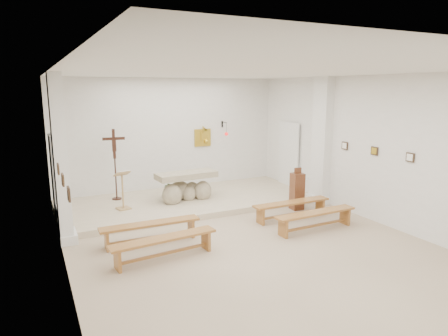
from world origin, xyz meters
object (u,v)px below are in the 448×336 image
bench_left_front (151,228)px  bench_left_second (164,243)px  altar (186,188)px  bench_right_second (316,216)px  donation_pedestal (297,191)px  lectern (123,190)px  crucifix_stand (115,159)px  bench_right_front (292,206)px

bench_left_front → bench_left_second: 0.93m
altar → bench_right_second: 3.73m
bench_left_front → bench_left_second: bearing=-88.9°
donation_pedestal → bench_right_second: bearing=-106.4°
lectern → bench_left_front: size_ratio=0.49×
altar → lectern: 1.76m
bench_left_second → bench_right_second: 3.58m
lectern → crucifix_stand: 1.19m
lectern → bench_left_front: lectern is taller
donation_pedestal → bench_left_front: bearing=-166.7°
lectern → crucifix_stand: size_ratio=0.52×
altar → bench_right_second: altar is taller
bench_left_second → donation_pedestal: bearing=14.4°
altar → bench_left_second: 3.60m
altar → lectern: bearing=-179.9°
bench_right_front → crucifix_stand: bearing=138.7°
donation_pedestal → bench_right_second: size_ratio=0.54×
lectern → bench_right_front: bearing=-42.5°
bench_right_front → bench_right_second: same height
lectern → bench_left_front: (0.09, -2.15, -0.33)m
altar → bench_left_front: size_ratio=0.81×
lectern → bench_left_second: size_ratio=0.49×
donation_pedestal → bench_left_front: size_ratio=0.54×
bench_left_front → bench_right_front: (3.58, -0.00, 0.00)m
crucifix_stand → bench_right_second: 5.56m
altar → donation_pedestal: size_ratio=1.49×
crucifix_stand → donation_pedestal: (4.24, -2.57, -0.78)m
bench_right_front → bench_right_second: size_ratio=1.00×
bench_right_front → bench_left_second: (-3.58, -0.93, 0.00)m
altar → bench_right_front: 2.98m
crucifix_stand → bench_right_second: crucifix_stand is taller
bench_right_second → bench_left_second: bearing=178.5°
crucifix_stand → bench_right_front: 4.92m
bench_left_second → bench_right_second: size_ratio=1.01×
altar → crucifix_stand: bearing=148.6°
altar → bench_left_front: 2.82m
crucifix_stand → bench_left_front: crucifix_stand is taller
bench_left_front → donation_pedestal: bearing=9.3°
crucifix_stand → bench_left_second: size_ratio=0.93×
bench_right_front → bench_left_second: 3.70m
bench_left_second → bench_right_second: (3.58, -0.00, 0.00)m
donation_pedestal → bench_left_second: (-4.18, -1.53, -0.17)m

